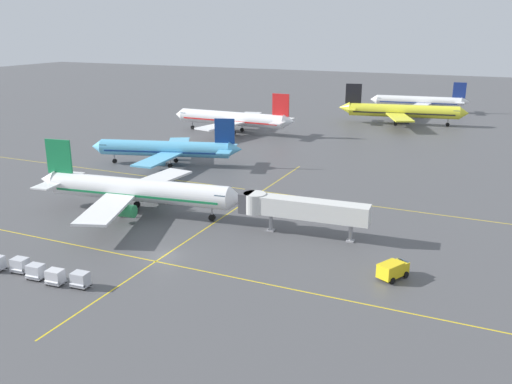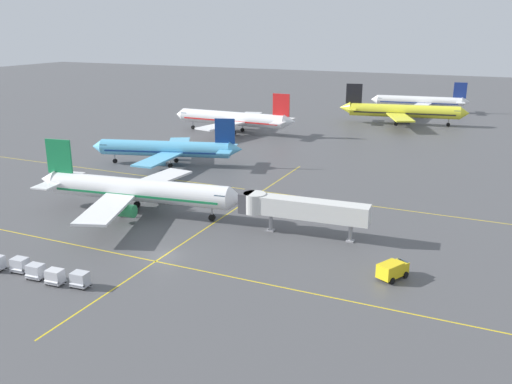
{
  "view_description": "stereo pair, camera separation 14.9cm",
  "coord_description": "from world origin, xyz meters",
  "px_view_note": "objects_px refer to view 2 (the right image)",
  "views": [
    {
      "loc": [
        38.74,
        -55.97,
        29.45
      ],
      "look_at": [
        4.14,
        20.48,
        3.69
      ],
      "focal_mm": 38.32,
      "sensor_mm": 36.0,
      "label": 1
    },
    {
      "loc": [
        38.88,
        -55.91,
        29.45
      ],
      "look_at": [
        4.14,
        20.48,
        3.69
      ],
      "focal_mm": 38.32,
      "sensor_mm": 36.0,
      "label": 2
    }
  ],
  "objects_px": {
    "baggage_cart_row_second": "(20,265)",
    "baggage_cart_row_fifth": "(80,279)",
    "service_truck_catering": "(393,269)",
    "baggage_cart_row_middle": "(35,271)",
    "airliner_third_row": "(234,119)",
    "airliner_second_row": "(167,149)",
    "airliner_far_left_stand": "(402,111)",
    "airliner_far_right_stand": "(420,101)",
    "baggage_cart_row_fourth": "(55,277)",
    "jet_bridge": "(294,208)",
    "airliner_front_gate": "(136,190)"
  },
  "relations": [
    {
      "from": "baggage_cart_row_second",
      "to": "jet_bridge",
      "type": "xyz_separation_m",
      "value": [
        26.28,
        26.25,
        3.05
      ]
    },
    {
      "from": "baggage_cart_row_fifth",
      "to": "airliner_far_right_stand",
      "type": "bearing_deg",
      "value": 84.35
    },
    {
      "from": "service_truck_catering",
      "to": "baggage_cart_row_fifth",
      "type": "distance_m",
      "value": 37.19
    },
    {
      "from": "airliner_second_row",
      "to": "baggage_cart_row_fifth",
      "type": "xyz_separation_m",
      "value": [
        23.03,
        -53.53,
        -2.59
      ]
    },
    {
      "from": "baggage_cart_row_fourth",
      "to": "airliner_front_gate",
      "type": "bearing_deg",
      "value": 104.81
    },
    {
      "from": "airliner_far_right_stand",
      "to": "jet_bridge",
      "type": "height_order",
      "value": "airliner_far_right_stand"
    },
    {
      "from": "airliner_third_row",
      "to": "baggage_cart_row_fifth",
      "type": "height_order",
      "value": "airliner_third_row"
    },
    {
      "from": "service_truck_catering",
      "to": "baggage_cart_row_middle",
      "type": "relative_size",
      "value": 1.6
    },
    {
      "from": "airliner_third_row",
      "to": "baggage_cart_row_middle",
      "type": "height_order",
      "value": "airliner_third_row"
    },
    {
      "from": "airliner_front_gate",
      "to": "baggage_cart_row_second",
      "type": "bearing_deg",
      "value": -89.38
    },
    {
      "from": "baggage_cart_row_fourth",
      "to": "baggage_cart_row_fifth",
      "type": "xyz_separation_m",
      "value": [
        3.2,
        0.66,
        0.0
      ]
    },
    {
      "from": "baggage_cart_row_fourth",
      "to": "airliner_second_row",
      "type": "bearing_deg",
      "value": 110.1
    },
    {
      "from": "baggage_cart_row_middle",
      "to": "airliner_second_row",
      "type": "bearing_deg",
      "value": 107.1
    },
    {
      "from": "airliner_far_left_stand",
      "to": "airliner_far_right_stand",
      "type": "distance_m",
      "value": 29.35
    },
    {
      "from": "airliner_second_row",
      "to": "airliner_third_row",
      "type": "height_order",
      "value": "airliner_third_row"
    },
    {
      "from": "jet_bridge",
      "to": "airliner_third_row",
      "type": "bearing_deg",
      "value": 123.02
    },
    {
      "from": "service_truck_catering",
      "to": "baggage_cart_row_fourth",
      "type": "distance_m",
      "value": 40.34
    },
    {
      "from": "airliner_front_gate",
      "to": "airliner_second_row",
      "type": "relative_size",
      "value": 1.1
    },
    {
      "from": "service_truck_catering",
      "to": "baggage_cart_row_fifth",
      "type": "relative_size",
      "value": 1.6
    },
    {
      "from": "airliner_third_row",
      "to": "baggage_cart_row_second",
      "type": "relative_size",
      "value": 13.45
    },
    {
      "from": "airliner_front_gate",
      "to": "service_truck_catering",
      "type": "bearing_deg",
      "value": -9.4
    },
    {
      "from": "airliner_third_row",
      "to": "baggage_cart_row_second",
      "type": "distance_m",
      "value": 94.29
    },
    {
      "from": "airliner_far_right_stand",
      "to": "service_truck_catering",
      "type": "distance_m",
      "value": 139.28
    },
    {
      "from": "airliner_second_row",
      "to": "airliner_far_left_stand",
      "type": "relative_size",
      "value": 0.86
    },
    {
      "from": "airliner_third_row",
      "to": "baggage_cart_row_fourth",
      "type": "bearing_deg",
      "value": -75.99
    },
    {
      "from": "airliner_far_left_stand",
      "to": "baggage_cart_row_second",
      "type": "relative_size",
      "value": 13.76
    },
    {
      "from": "baggage_cart_row_middle",
      "to": "airliner_front_gate",
      "type": "bearing_deg",
      "value": 97.87
    },
    {
      "from": "airliner_third_row",
      "to": "baggage_cart_row_fourth",
      "type": "xyz_separation_m",
      "value": [
        23.32,
        -93.44,
        -3.02
      ]
    },
    {
      "from": "airliner_third_row",
      "to": "baggage_cart_row_fifth",
      "type": "distance_m",
      "value": 96.54
    },
    {
      "from": "airliner_second_row",
      "to": "service_truck_catering",
      "type": "distance_m",
      "value": 66.51
    },
    {
      "from": "airliner_far_right_stand",
      "to": "baggage_cart_row_second",
      "type": "height_order",
      "value": "airliner_far_right_stand"
    },
    {
      "from": "airliner_front_gate",
      "to": "jet_bridge",
      "type": "xyz_separation_m",
      "value": [
        26.54,
        1.77,
        0.17
      ]
    },
    {
      "from": "service_truck_catering",
      "to": "airliner_front_gate",
      "type": "bearing_deg",
      "value": 170.6
    },
    {
      "from": "airliner_far_left_stand",
      "to": "jet_bridge",
      "type": "distance_m",
      "value": 100.03
    },
    {
      "from": "airliner_far_right_stand",
      "to": "baggage_cart_row_middle",
      "type": "distance_m",
      "value": 157.7
    },
    {
      "from": "airliner_front_gate",
      "to": "airliner_second_row",
      "type": "bearing_deg",
      "value": 114.43
    },
    {
      "from": "airliner_front_gate",
      "to": "airliner_third_row",
      "type": "xyz_separation_m",
      "value": [
        -16.65,
        68.23,
        0.13
      ]
    },
    {
      "from": "airliner_third_row",
      "to": "airliner_far_right_stand",
      "type": "bearing_deg",
      "value": 56.31
    },
    {
      "from": "airliner_second_row",
      "to": "airliner_far_left_stand",
      "type": "bearing_deg",
      "value": 62.84
    },
    {
      "from": "service_truck_catering",
      "to": "airliner_far_right_stand",
      "type": "bearing_deg",
      "value": 97.19
    },
    {
      "from": "airliner_third_row",
      "to": "baggage_cart_row_fifth",
      "type": "bearing_deg",
      "value": -74.05
    },
    {
      "from": "airliner_second_row",
      "to": "airliner_third_row",
      "type": "bearing_deg",
      "value": 95.08
    },
    {
      "from": "airliner_third_row",
      "to": "service_truck_catering",
      "type": "height_order",
      "value": "airliner_third_row"
    },
    {
      "from": "airliner_far_right_stand",
      "to": "baggage_cart_row_fifth",
      "type": "xyz_separation_m",
      "value": [
        -15.4,
        -155.65,
        -2.59
      ]
    },
    {
      "from": "airliner_third_row",
      "to": "baggage_cart_row_fourth",
      "type": "distance_m",
      "value": 96.36
    },
    {
      "from": "airliner_third_row",
      "to": "airliner_second_row",
      "type": "bearing_deg",
      "value": -84.92
    },
    {
      "from": "airliner_far_left_stand",
      "to": "service_truck_catering",
      "type": "bearing_deg",
      "value": -80.35
    },
    {
      "from": "airliner_second_row",
      "to": "baggage_cart_row_middle",
      "type": "relative_size",
      "value": 11.86
    },
    {
      "from": "baggage_cart_row_second",
      "to": "baggage_cart_row_fifth",
      "type": "height_order",
      "value": "same"
    },
    {
      "from": "airliner_third_row",
      "to": "baggage_cart_row_middle",
      "type": "relative_size",
      "value": 13.45
    }
  ]
}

